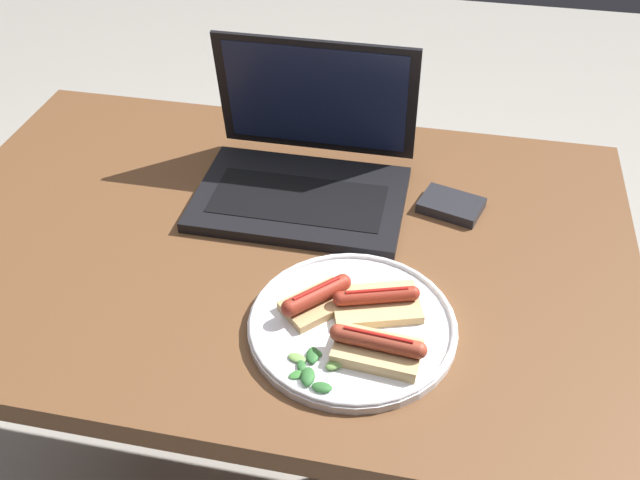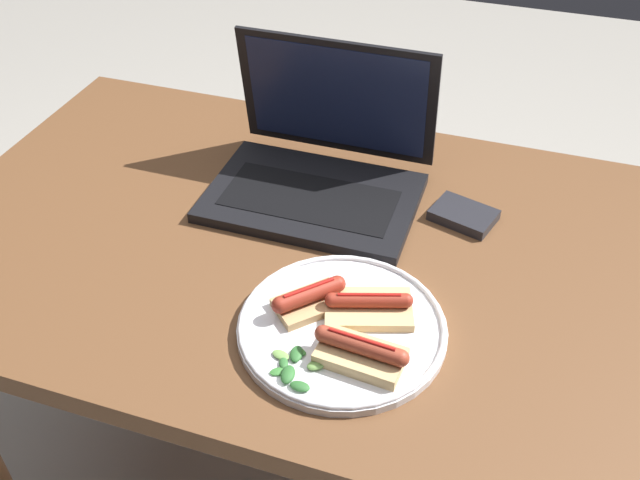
% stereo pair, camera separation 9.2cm
% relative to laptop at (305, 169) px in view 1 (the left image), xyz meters
% --- Properties ---
extents(desk, '(1.12, 0.76, 0.74)m').
position_rel_laptop_xyz_m(desk, '(-0.02, -0.13, -0.14)').
color(desk, brown).
rests_on(desk, ground_plane).
extents(laptop, '(0.34, 0.27, 0.24)m').
position_rel_laptop_xyz_m(laptop, '(0.00, 0.00, 0.00)').
color(laptop, black).
rests_on(laptop, desk).
extents(plate, '(0.28, 0.28, 0.02)m').
position_rel_laptop_xyz_m(plate, '(0.13, -0.30, -0.03)').
color(plate, silver).
rests_on(plate, desk).
extents(sausage_toast_left, '(0.14, 0.11, 0.04)m').
position_rel_laptop_xyz_m(sausage_toast_left, '(0.16, -0.27, -0.02)').
color(sausage_toast_left, tan).
rests_on(sausage_toast_left, plate).
extents(sausage_toast_middle, '(0.11, 0.11, 0.04)m').
position_rel_laptop_xyz_m(sausage_toast_middle, '(0.08, -0.28, -0.02)').
color(sausage_toast_middle, tan).
rests_on(sausage_toast_middle, plate).
extents(sausage_toast_right, '(0.13, 0.07, 0.04)m').
position_rel_laptop_xyz_m(sausage_toast_right, '(0.17, -0.35, -0.01)').
color(sausage_toast_right, tan).
rests_on(sausage_toast_right, plate).
extents(salad_pile, '(0.08, 0.07, 0.01)m').
position_rel_laptop_xyz_m(salad_pile, '(0.10, -0.39, -0.03)').
color(salad_pile, '#709E4C').
rests_on(salad_pile, plate).
extents(external_drive, '(0.11, 0.09, 0.02)m').
position_rel_laptop_xyz_m(external_drive, '(0.25, -0.00, -0.03)').
color(external_drive, '#232328').
rests_on(external_drive, desk).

